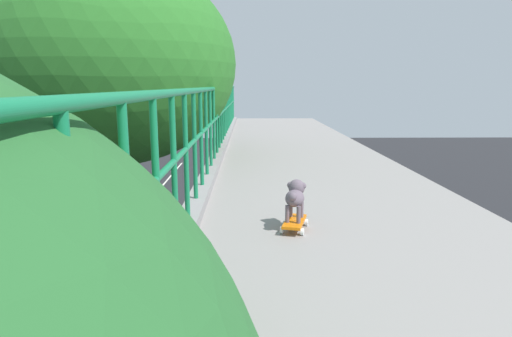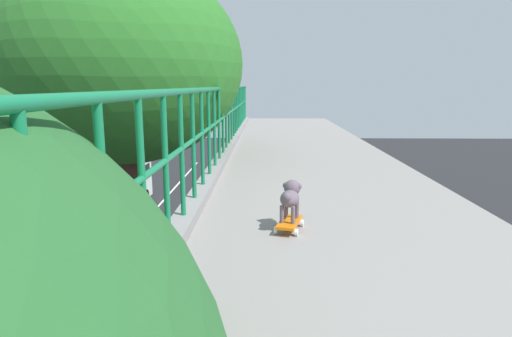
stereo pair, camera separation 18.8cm
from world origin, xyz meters
The scene contains 4 objects.
city_bus centered at (-8.32, 21.21, 1.74)m, with size 2.64×10.71×3.04m.
roadside_tree_mid centered at (-2.01, 6.40, 7.62)m, with size 4.16×4.16×9.51m.
toy_skateboard centered at (0.69, 2.33, 6.25)m, with size 0.28×0.43×0.08m.
small_dog centered at (0.70, 2.38, 6.48)m, with size 0.22×0.35×0.34m.
Camera 1 is at (0.29, -1.26, 7.43)m, focal length 30.29 mm.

